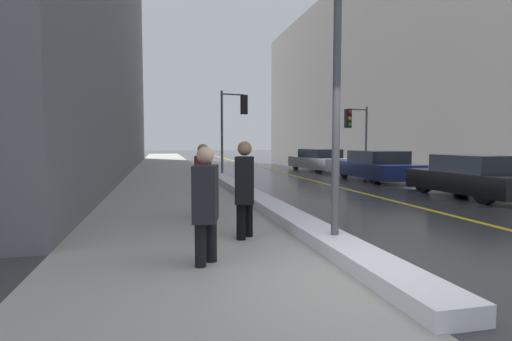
# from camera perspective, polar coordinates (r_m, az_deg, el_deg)

# --- Properties ---
(ground_plane) EXTENTS (160.00, 160.00, 0.00)m
(ground_plane) POSITION_cam_1_polar(r_m,az_deg,el_deg) (5.18, 15.26, -14.71)
(ground_plane) COLOR #38383A
(sidewalk_slab) EXTENTS (4.00, 80.00, 0.01)m
(sidewalk_slab) POSITION_cam_1_polar(r_m,az_deg,el_deg) (19.37, -12.26, -0.92)
(sidewalk_slab) COLOR #9E9B93
(sidewalk_slab) RESTS_ON ground
(road_centre_stripe) EXTENTS (0.16, 80.00, 0.00)m
(road_centre_stripe) POSITION_cam_1_polar(r_m,az_deg,el_deg) (20.39, 4.85, -0.61)
(road_centre_stripe) COLOR gold
(road_centre_stripe) RESTS_ON ground
(snow_bank_curb) EXTENTS (0.62, 16.31, 0.22)m
(snow_bank_curb) POSITION_cam_1_polar(r_m,az_deg,el_deg) (11.40, -0.30, -3.74)
(snow_bank_curb) COLOR white
(snow_bank_curb) RESTS_ON ground
(building_facade_right) EXTENTS (6.00, 36.00, 12.94)m
(building_facade_right) POSITION_cam_1_polar(r_m,az_deg,el_deg) (30.84, 17.12, 12.85)
(building_facade_right) COLOR slate
(building_facade_right) RESTS_ON ground
(lamp_post) EXTENTS (0.28, 0.28, 4.09)m
(lamp_post) POSITION_cam_1_polar(r_m,az_deg,el_deg) (6.31, 11.45, 11.69)
(lamp_post) COLOR #515156
(lamp_post) RESTS_ON ground
(traffic_light_near) EXTENTS (1.31, 0.44, 4.03)m
(traffic_light_near) POSITION_cam_1_polar(r_m,az_deg,el_deg) (18.90, -2.99, 7.87)
(traffic_light_near) COLOR #515156
(traffic_light_near) RESTS_ON ground
(traffic_light_far) EXTENTS (1.30, 0.46, 3.40)m
(traffic_light_far) POSITION_cam_1_polar(r_m,az_deg,el_deg) (20.07, 13.94, 6.20)
(traffic_light_far) COLOR #515156
(traffic_light_far) RESTS_ON ground
(pedestrian_nearside) EXTENTS (0.41, 0.57, 1.60)m
(pedestrian_nearside) POSITION_cam_1_polar(r_m,az_deg,el_deg) (5.38, -7.20, -4.18)
(pedestrian_nearside) COLOR black
(pedestrian_nearside) RESTS_ON ground
(pedestrian_trailing) EXTENTS (0.43, 0.78, 1.67)m
(pedestrian_trailing) POSITION_cam_1_polar(r_m,az_deg,el_deg) (6.81, -1.63, -2.10)
(pedestrian_trailing) COLOR black
(pedestrian_trailing) RESTS_ON ground
(pedestrian_in_glasses) EXTENTS (0.42, 0.58, 1.62)m
(pedestrian_in_glasses) POSITION_cam_1_polar(r_m,az_deg,el_deg) (8.71, -7.56, -0.95)
(pedestrian_in_glasses) COLOR #340C0C
(pedestrian_in_glasses) RESTS_ON ground
(parked_car_black) EXTENTS (1.74, 4.12, 1.28)m
(parked_car_black) POSITION_cam_1_polar(r_m,az_deg,el_deg) (13.69, 28.58, -0.84)
(parked_car_black) COLOR black
(parked_car_black) RESTS_ON ground
(parked_car_navy) EXTENTS (2.07, 4.81, 1.29)m
(parked_car_navy) POSITION_cam_1_polar(r_m,az_deg,el_deg) (18.19, 16.81, 0.59)
(parked_car_navy) COLOR navy
(parked_car_navy) RESTS_ON ground
(parked_car_silver) EXTENTS (2.24, 4.99, 1.26)m
(parked_car_silver) POSITION_cam_1_polar(r_m,az_deg,el_deg) (23.67, 8.98, 1.44)
(parked_car_silver) COLOR #B2B2B7
(parked_car_silver) RESTS_ON ground
(fire_hydrant) EXTENTS (0.20, 0.20, 0.70)m
(fire_hydrant) POSITION_cam_1_polar(r_m,az_deg,el_deg) (13.11, -1.91, -1.68)
(fire_hydrant) COLOR gold
(fire_hydrant) RESTS_ON ground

